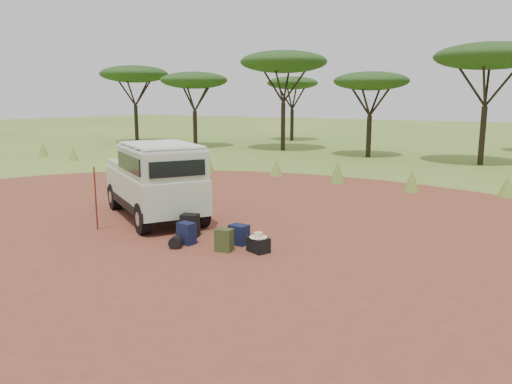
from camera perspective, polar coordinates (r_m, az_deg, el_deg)
The scene contains 13 objects.
ground at distance 12.48m, azimuth -6.43°, elevation -4.71°, with size 140.00×140.00×0.00m, color olive.
dirt_clearing at distance 12.48m, azimuth -6.43°, elevation -4.70°, with size 23.00×23.00×0.01m, color brown.
grass_fringe at distance 19.77m, azimuth 9.46°, elevation 2.08°, with size 36.60×1.60×0.90m.
acacia_treeline at distance 30.07m, azimuth 19.19°, elevation 13.06°, with size 46.70×13.20×6.26m.
safari_vehicle at distance 13.97m, azimuth -11.44°, elevation 1.12°, with size 4.62×3.71×2.14m.
walking_staff at distance 13.04m, azimuth -17.85°, elevation -0.76°, with size 0.04×0.04×1.68m, color brown.
backpack_black at distance 12.12m, azimuth -7.54°, elevation -3.83°, with size 0.41×0.30×0.56m, color black.
backpack_navy at distance 11.55m, azimuth -7.95°, elevation -4.71°, with size 0.39×0.28×0.51m, color #111937.
backpack_olive at distance 10.93m, azimuth -3.67°, elevation -5.51°, with size 0.36×0.26×0.50m, color #353E1C.
duffel_navy at distance 11.41m, azimuth -1.96°, elevation -4.91°, with size 0.41×0.31×0.46m, color #111937.
hard_case at distance 10.87m, azimuth 0.27°, elevation -6.06°, with size 0.47×0.33×0.33m, color black.
stuff_sack at distance 11.30m, azimuth -9.17°, elevation -5.69°, with size 0.27×0.27×0.27m, color black.
safari_hat at distance 10.81m, azimuth 0.27°, elevation -5.01°, with size 0.39×0.39×0.11m.
Camera 1 is at (7.45, -9.46, 3.28)m, focal length 35.00 mm.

